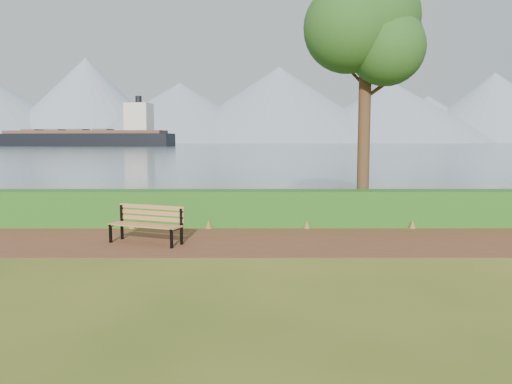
{
  "coord_description": "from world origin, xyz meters",
  "views": [
    {
      "loc": [
        0.17,
        -11.44,
        2.43
      ],
      "look_at": [
        0.2,
        1.2,
        1.1
      ],
      "focal_mm": 35.0,
      "sensor_mm": 36.0,
      "label": 1
    }
  ],
  "objects": [
    {
      "name": "cargo_ship",
      "position": [
        -58.92,
        169.31,
        2.92
      ],
      "size": [
        65.27,
        20.18,
        19.57
      ],
      "rotation": [
        0.0,
        0.0,
        -0.16
      ],
      "color": "black",
      "rests_on": "ground"
    },
    {
      "name": "mountains",
      "position": [
        -9.17,
        406.05,
        27.7
      ],
      "size": [
        585.0,
        190.0,
        70.0
      ],
      "color": "gray",
      "rests_on": "ground"
    },
    {
      "name": "tree",
      "position": [
        3.36,
        3.22,
        5.69
      ],
      "size": [
        3.65,
        3.36,
        7.65
      ],
      "rotation": [
        0.0,
        0.0,
        0.37
      ],
      "color": "#322214",
      "rests_on": "ground"
    },
    {
      "name": "hedge",
      "position": [
        0.0,
        2.6,
        0.5
      ],
      "size": [
        32.0,
        0.85,
        1.0
      ],
      "primitive_type": "cube",
      "color": "#164F16",
      "rests_on": "ground"
    },
    {
      "name": "path",
      "position": [
        0.0,
        0.3,
        0.01
      ],
      "size": [
        40.0,
        3.4,
        0.01
      ],
      "primitive_type": "cube",
      "color": "#59321E",
      "rests_on": "ground"
    },
    {
      "name": "ground",
      "position": [
        0.0,
        0.0,
        0.0
      ],
      "size": [
        140.0,
        140.0,
        0.0
      ],
      "primitive_type": "plane",
      "color": "#3E5317",
      "rests_on": "ground"
    },
    {
      "name": "water",
      "position": [
        0.0,
        260.0,
        0.01
      ],
      "size": [
        700.0,
        510.0,
        0.0
      ],
      "primitive_type": "cube",
      "color": "slate",
      "rests_on": "ground"
    },
    {
      "name": "bench",
      "position": [
        -2.35,
        0.12,
        0.51
      ],
      "size": [
        1.84,
        1.15,
        0.89
      ],
      "rotation": [
        0.0,
        0.0,
        -0.39
      ],
      "color": "black",
      "rests_on": "ground"
    }
  ]
}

